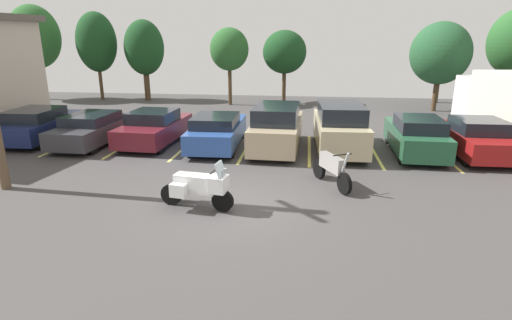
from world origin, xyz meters
The scene contains 20 objects.
ground centered at (0.00, 0.00, -0.05)m, with size 44.00×44.00×0.10m, color #423F3F.
motorcycle_touring centered at (-0.75, -0.35, 0.65)m, with size 2.12×1.00×1.38m.
motorcycle_second centered at (2.91, 1.87, 0.57)m, with size 1.12×2.00×1.31m.
parking_stripes centered at (-0.39, 6.06, 0.00)m, with size 21.16×4.81×0.01m.
car_navy centered at (-9.80, 6.20, 0.74)m, with size 2.11×4.73×1.48m.
car_charcoal centered at (-7.13, 5.97, 0.67)m, with size 2.00×4.82×1.35m.
car_maroon centered at (-4.50, 6.29, 0.71)m, with size 2.16×4.55×1.46m.
car_blue centered at (-1.65, 6.04, 0.70)m, with size 2.03×4.80×1.42m.
car_tan centered at (0.88, 6.01, 0.91)m, with size 2.00×4.90×1.86m.
car_champagne centered at (3.43, 6.09, 0.96)m, with size 2.03×4.83×1.96m.
car_green centered at (6.41, 5.98, 0.74)m, with size 1.88×4.55×1.53m.
car_red centered at (8.67, 6.05, 0.71)m, with size 2.01×4.56×1.49m.
box_truck centered at (11.48, 10.15, 1.57)m, with size 2.74×6.36×2.94m.
tree_right centered at (-9.68, 18.57, 3.75)m, with size 2.81×2.81×5.72m.
tree_far_right centered at (-13.23, 18.49, 4.14)m, with size 2.84×2.84×6.27m.
tree_left centered at (-3.20, 17.21, 3.70)m, with size 2.59×2.59×5.13m.
tree_center_left centered at (11.20, 19.97, 3.77)m, with size 2.84×2.84×5.36m.
tree_rear centered at (-17.63, 17.92, 4.50)m, with size 3.56×3.56×6.75m.
tree_center_right centered at (0.43, 18.49, 3.50)m, with size 3.00×3.00×4.98m.
tree_far_left centered at (10.07, 16.37, 3.54)m, with size 3.58×3.58×5.42m.
Camera 1 is at (2.04, -10.25, 4.49)m, focal length 28.27 mm.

